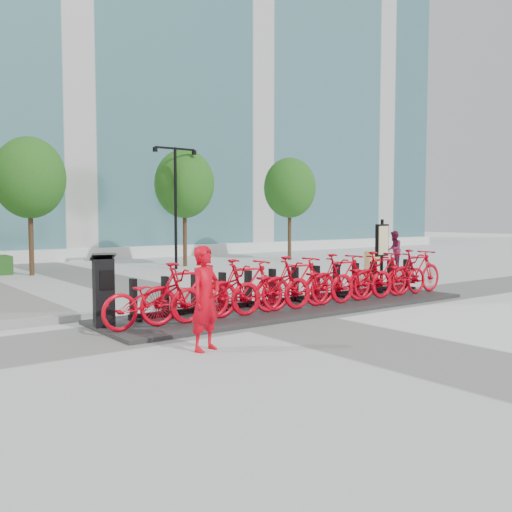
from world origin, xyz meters
TOP-DOWN VIEW (x-y plane):
  - ground at (0.00, 0.00)m, footprint 120.00×120.00m
  - glass_building at (14.00, 26.00)m, footprint 32.00×16.00m
  - tree_1 at (-1.50, 12.00)m, footprint 2.60×2.60m
  - tree_2 at (5.00, 12.00)m, footprint 2.60×2.60m
  - tree_3 at (11.00, 12.00)m, footprint 2.60×2.60m
  - streetlamp at (4.00, 11.00)m, footprint 2.00×0.20m
  - dock_pad at (1.30, 0.30)m, footprint 9.60×2.40m
  - dock_rail_posts at (1.72, 0.77)m, footprint 8.74×0.50m
  - bike_0 at (-2.60, -0.05)m, footprint 2.09×0.73m
  - bike_1 at (-1.88, -0.05)m, footprint 2.02×0.57m
  - bike_2 at (-1.16, -0.05)m, footprint 2.09×0.73m
  - bike_3 at (-0.44, -0.05)m, footprint 2.02×0.57m
  - bike_4 at (0.28, -0.05)m, footprint 2.09×0.73m
  - bike_5 at (1.00, -0.05)m, footprint 2.02×0.57m
  - bike_6 at (1.72, -0.05)m, footprint 2.09×0.73m
  - bike_7 at (2.44, -0.05)m, footprint 2.02×0.57m
  - bike_8 at (3.16, -0.05)m, footprint 2.09×0.73m
  - bike_9 at (3.88, -0.05)m, footprint 2.02×0.57m
  - bike_10 at (4.60, -0.05)m, footprint 2.09×0.73m
  - bike_11 at (5.32, -0.05)m, footprint 2.02×0.57m
  - kiosk at (-3.33, 0.59)m, footprint 0.49×0.43m
  - worker_red at (-2.64, -1.97)m, footprint 0.72×0.59m
  - pedestrian at (11.84, 6.09)m, footprint 0.96×0.91m
  - construction_barrel at (7.29, 3.29)m, footprint 0.66×0.66m
  - map_sign at (5.64, 1.44)m, footprint 0.69×0.27m

SIDE VIEW (x-z plane):
  - ground at x=0.00m, z-range 0.00..0.00m
  - dock_pad at x=1.30m, z-range 0.00..0.08m
  - construction_barrel at x=7.29m, z-range 0.00..1.00m
  - dock_rail_posts at x=1.72m, z-range 0.08..0.93m
  - bike_0 at x=-2.60m, z-range 0.08..1.18m
  - bike_2 at x=-1.16m, z-range 0.08..1.18m
  - bike_4 at x=0.28m, z-range 0.08..1.18m
  - bike_6 at x=1.72m, z-range 0.08..1.18m
  - bike_8 at x=3.16m, z-range 0.08..1.18m
  - bike_10 at x=4.60m, z-range 0.08..1.18m
  - bike_1 at x=-1.88m, z-range 0.08..1.30m
  - bike_3 at x=-0.44m, z-range 0.08..1.30m
  - bike_5 at x=1.00m, z-range 0.08..1.30m
  - bike_7 at x=2.44m, z-range 0.08..1.30m
  - bike_9 at x=3.88m, z-range 0.08..1.30m
  - bike_11 at x=5.32m, z-range 0.08..1.30m
  - kiosk at x=-3.33m, z-range 0.05..1.47m
  - pedestrian at x=11.84m, z-range 0.00..1.56m
  - worker_red at x=-2.64m, z-range 0.00..1.71m
  - map_sign at x=5.64m, z-range 0.34..2.44m
  - streetlamp at x=4.00m, z-range 0.63..5.63m
  - tree_1 at x=-1.50m, z-range 1.04..6.14m
  - tree_2 at x=5.00m, z-range 1.04..6.14m
  - tree_3 at x=11.00m, z-range 1.04..6.14m
  - glass_building at x=14.00m, z-range 0.00..24.00m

